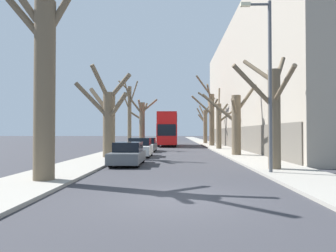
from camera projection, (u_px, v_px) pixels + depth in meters
ground_plane at (175, 199)px, 8.57m from camera, size 300.00×300.00×0.00m
sidewalk_left at (148, 142)px, 58.68m from camera, size 3.01×120.00×0.12m
sidewalk_right at (203, 142)px, 58.41m from camera, size 3.01×120.00×0.12m
building_facade_right at (270, 85)px, 37.51m from camera, size 10.08×43.74×15.71m
street_tree_left_0 at (43, 73)px, 11.45m from camera, size 3.45×3.95×8.70m
street_tree_left_1 at (108, 118)px, 21.87m from camera, size 4.26×2.99×6.73m
street_tree_left_2 at (129, 115)px, 32.87m from camera, size 2.15×1.54×7.51m
street_tree_left_3 at (142, 121)px, 42.86m from camera, size 4.64×2.50×7.61m
street_tree_right_0 at (273, 111)px, 14.83m from camera, size 3.23×3.91×5.89m
street_tree_right_1 at (235, 122)px, 24.14m from camera, size 4.42×2.99×5.84m
street_tree_right_2 at (219, 122)px, 33.32m from camera, size 4.16×3.61×7.15m
street_tree_right_3 at (211, 116)px, 41.26m from camera, size 3.80×4.26×9.74m
street_tree_right_4 at (205, 123)px, 50.19m from camera, size 3.31×1.66×7.91m
double_decker_bus at (168, 128)px, 42.28m from camera, size 2.61×10.27×4.56m
parked_car_0 at (128, 154)px, 17.67m from camera, size 1.72×4.13×1.34m
parked_car_1 at (140, 148)px, 23.67m from camera, size 1.83×4.00×1.48m
parked_car_2 at (147, 145)px, 30.07m from camera, size 1.71×4.46×1.38m
lamp_post at (268, 77)px, 13.60m from camera, size 1.40×0.20×7.93m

